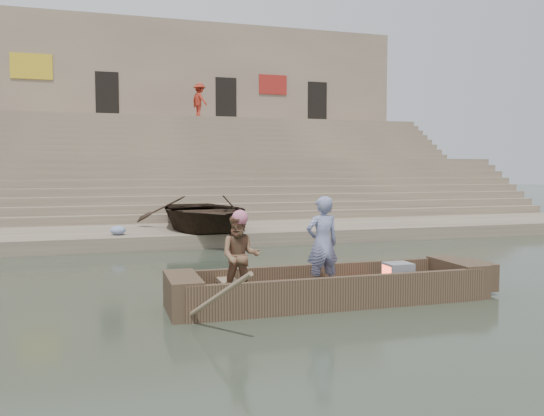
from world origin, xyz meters
name	(u,v)px	position (x,y,z in m)	size (l,w,h in m)	color
ground	(236,295)	(0.00, 0.00, 0.00)	(120.00, 120.00, 0.00)	#262F23
lower_landing	(179,235)	(0.00, 8.00, 0.20)	(32.00, 4.00, 0.40)	gray
mid_landing	(157,189)	(0.00, 15.50, 1.40)	(32.00, 3.00, 2.80)	gray
upper_landing	(146,164)	(0.00, 22.50, 2.60)	(32.00, 3.00, 5.20)	gray
ghat_steps	(154,180)	(0.00, 17.19, 1.80)	(32.00, 11.00, 5.20)	gray
building_wall	(140,117)	(0.00, 26.50, 5.60)	(32.00, 5.07, 11.20)	gray
main_rowboat	(330,296)	(1.44, -1.01, 0.11)	(5.00, 1.30, 0.22)	brown
rowboat_trim	(342,284)	(1.65, -1.01, 0.31)	(6.04, 2.63, 2.03)	brown
standing_man	(322,244)	(1.25, -1.07, 1.03)	(0.59, 0.39, 1.62)	navy
rowing_man	(240,256)	(-0.20, -1.17, 0.90)	(0.66, 0.52, 1.36)	#23693E
television	(397,274)	(2.74, -1.01, 0.42)	(0.46, 0.42, 0.40)	gray
beached_rowboat	(204,212)	(0.70, 7.47, 0.94)	(3.73, 5.22, 1.08)	#2D2116
pedestrian	(200,100)	(2.96, 21.60, 6.16)	(1.24, 0.72, 1.93)	maroon
cloth_bundles	(160,225)	(-0.60, 8.03, 0.53)	(3.09, 2.94, 0.26)	#3F5999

